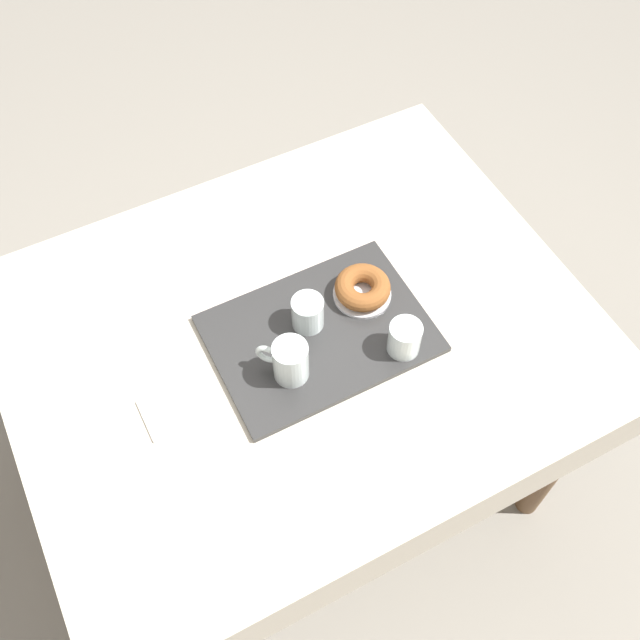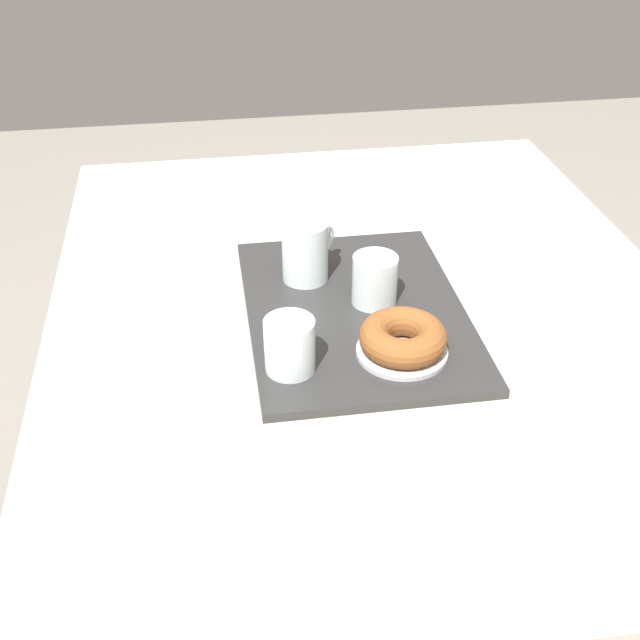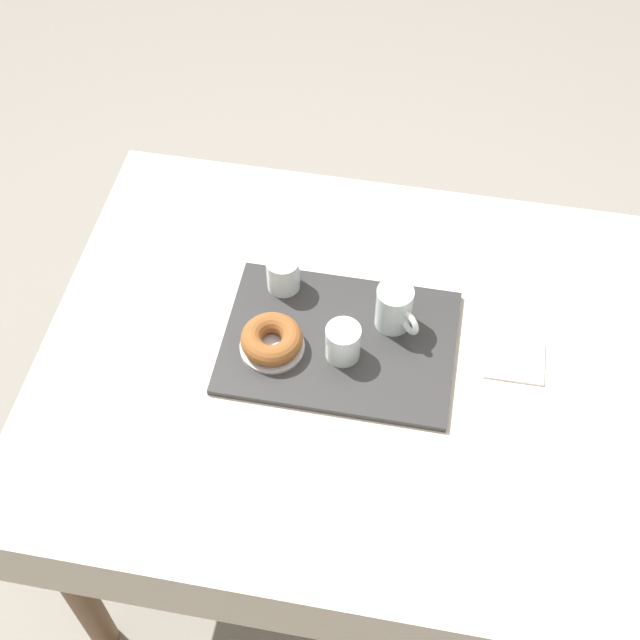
% 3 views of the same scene
% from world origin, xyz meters
% --- Properties ---
extents(ground_plane, '(6.00, 6.00, 0.00)m').
position_xyz_m(ground_plane, '(0.00, 0.00, 0.00)').
color(ground_plane, gray).
extents(dining_table, '(1.24, 0.99, 0.77)m').
position_xyz_m(dining_table, '(0.00, 0.00, 0.66)').
color(dining_table, beige).
rests_on(dining_table, ground).
extents(serving_tray, '(0.46, 0.33, 0.01)m').
position_xyz_m(serving_tray, '(-0.03, 0.03, 0.78)').
color(serving_tray, '#2D2D2D').
rests_on(serving_tray, dining_table).
extents(tea_mug_left, '(0.09, 0.09, 0.10)m').
position_xyz_m(tea_mug_left, '(0.06, 0.09, 0.83)').
color(tea_mug_left, silver).
rests_on(tea_mug_left, serving_tray).
extents(water_glass_near, '(0.07, 0.07, 0.08)m').
position_xyz_m(water_glass_near, '(-0.17, 0.15, 0.82)').
color(water_glass_near, silver).
rests_on(water_glass_near, serving_tray).
extents(water_glass_far, '(0.07, 0.07, 0.08)m').
position_xyz_m(water_glass_far, '(-0.02, 0.00, 0.82)').
color(water_glass_far, silver).
rests_on(water_glass_far, serving_tray).
extents(donut_plate_left, '(0.13, 0.13, 0.01)m').
position_xyz_m(donut_plate_left, '(-0.16, -0.01, 0.79)').
color(donut_plate_left, silver).
rests_on(donut_plate_left, serving_tray).
extents(sugar_donut_left, '(0.12, 0.12, 0.04)m').
position_xyz_m(sugar_donut_left, '(-0.16, -0.01, 0.81)').
color(sugar_donut_left, brown).
rests_on(sugar_donut_left, donut_plate_left).
extents(paper_napkin, '(0.12, 0.10, 0.01)m').
position_xyz_m(paper_napkin, '(0.31, 0.05, 0.77)').
color(paper_napkin, white).
rests_on(paper_napkin, dining_table).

